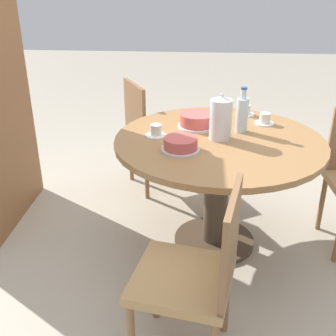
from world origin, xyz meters
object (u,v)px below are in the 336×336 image
object	(u,v)px
chair_a	(151,132)
cup_a	(265,119)
water_bottle	(242,114)
cake_second	(181,144)
coffee_pot	(221,118)
cup_b	(156,131)
chair_b	(196,273)
cup_c	(245,111)
cake_main	(197,121)

from	to	relation	value
chair_a	cup_a	world-z (taller)	chair_a
water_bottle	cake_second	bearing A→B (deg)	132.41
water_bottle	cup_a	size ratio (longest dim) A/B	2.18
coffee_pot	cup_b	distance (m)	0.39
cake_second	chair_b	bearing A→B (deg)	-171.51
chair_a	water_bottle	world-z (taller)	water_bottle
cup_a	cup_b	xyz separation A→B (m)	(-0.27, 0.68, 0.00)
chair_b	cup_a	world-z (taller)	chair_b
cup_c	coffee_pot	bearing A→B (deg)	157.55
chair_a	cake_main	size ratio (longest dim) A/B	3.61
cake_main	cup_c	size ratio (longest dim) A/B	1.92
cup_c	cake_main	bearing A→B (deg)	129.29
coffee_pot	cake_second	size ratio (longest dim) A/B	1.28
cake_second	cake_main	bearing A→B (deg)	-12.14
cup_a	cake_second	bearing A→B (deg)	132.63
chair_a	cup_c	world-z (taller)	chair_a
chair_a	cup_b	bearing A→B (deg)	159.79
chair_a	cup_a	bearing A→B (deg)	-150.39
chair_a	chair_b	size ratio (longest dim) A/B	1.00
water_bottle	cake_second	xyz separation A→B (m)	(-0.33, 0.36, -0.08)
water_bottle	cup_a	distance (m)	0.24
coffee_pot	water_bottle	size ratio (longest dim) A/B	1.00
cake_main	cup_a	distance (m)	0.45
chair_b	cup_c	bearing A→B (deg)	178.50
water_bottle	cup_a	bearing A→B (deg)	-46.91
chair_a	cup_c	distance (m)	0.81
cup_a	cup_c	distance (m)	0.21
cake_main	cup_c	distance (m)	0.43
water_bottle	cup_c	bearing A→B (deg)	-9.52
cup_b	chair_b	bearing A→B (deg)	-164.00
chair_a	cake_main	bearing A→B (deg)	-177.15
chair_b	coffee_pot	world-z (taller)	coffee_pot
chair_b	water_bottle	world-z (taller)	water_bottle
cake_main	cake_second	distance (m)	0.40
coffee_pot	water_bottle	distance (m)	0.19
chair_b	cake_main	distance (m)	1.15
water_bottle	cake_main	distance (m)	0.29
chair_b	coffee_pot	size ratio (longest dim) A/B	3.18
coffee_pot	cup_a	bearing A→B (deg)	-46.40
chair_b	coffee_pot	xyz separation A→B (m)	(0.92, -0.12, 0.39)
coffee_pot	cup_c	size ratio (longest dim) A/B	2.17
water_bottle	cup_c	size ratio (longest dim) A/B	2.18
cup_b	cup_c	size ratio (longest dim) A/B	1.00
water_bottle	cup_a	world-z (taller)	water_bottle
cake_second	cup_a	distance (m)	0.71
coffee_pot	cake_main	size ratio (longest dim) A/B	1.13
coffee_pot	cake_main	xyz separation A→B (m)	(0.19, 0.14, -0.09)
cake_main	cup_b	bearing A→B (deg)	126.44
cup_b	chair_a	bearing A→B (deg)	8.75
cup_c	chair_b	bearing A→B (deg)	167.45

